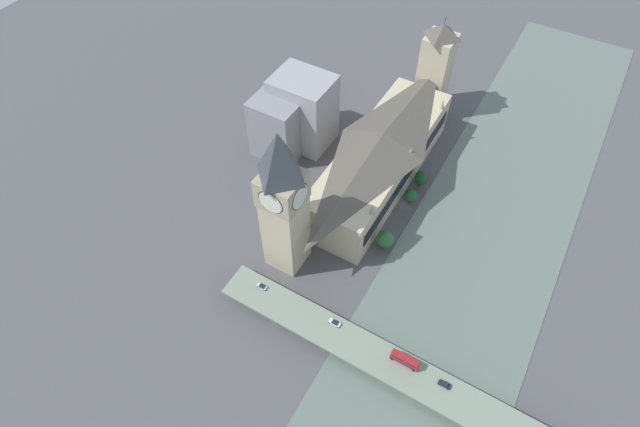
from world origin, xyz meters
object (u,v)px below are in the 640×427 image
object	(u,v)px
parliament_hall	(381,157)
car_northbound_tail	(335,323)
clock_tower	(283,201)
road_bridge	(419,380)
car_southbound_mid	(262,286)
victoria_tower	(435,70)
double_decker_bus_lead	(405,360)
car_southbound_lead	(444,384)

from	to	relation	value
parliament_hall	car_northbound_tail	distance (m)	80.00
clock_tower	car_northbound_tail	xyz separation A→B (m)	(-32.49, 18.43, -31.18)
road_bridge	car_southbound_mid	size ratio (longest dim) A/B	39.32
victoria_tower	car_northbound_tail	bearing A→B (deg)	98.30
road_bridge	parliament_hall	bearing A→B (deg)	-55.66
road_bridge	double_decker_bus_lead	world-z (taller)	double_decker_bus_lead
victoria_tower	clock_tower	bearing A→B (deg)	83.82
victoria_tower	car_northbound_tail	world-z (taller)	victoria_tower
car_southbound_mid	clock_tower	bearing A→B (deg)	-88.37
double_decker_bus_lead	car_northbound_tail	size ratio (longest dim) A/B	2.29
car_southbound_lead	car_southbound_mid	world-z (taller)	car_southbound_lead
parliament_hall	car_northbound_tail	xyz separation A→B (m)	(-19.74, 76.99, -9.13)
clock_tower	road_bridge	bearing A→B (deg)	162.08
clock_tower	car_southbound_lead	xyz separation A→B (m)	(-75.88, 19.41, -31.12)
clock_tower	double_decker_bus_lead	xyz separation A→B (m)	(-60.68, 19.15, -29.29)
double_decker_bus_lead	car_northbound_tail	xyz separation A→B (m)	(28.19, -0.72, -1.90)
parliament_hall	double_decker_bus_lead	xyz separation A→B (m)	(-47.93, 77.71, -7.23)
car_southbound_lead	road_bridge	bearing A→B (deg)	16.95
clock_tower	double_decker_bus_lead	distance (m)	70.05
road_bridge	car_northbound_tail	world-z (taller)	car_northbound_tail
clock_tower	parliament_hall	bearing A→B (deg)	-102.28
double_decker_bus_lead	car_southbound_mid	bearing A→B (deg)	0.24
car_northbound_tail	car_southbound_lead	bearing A→B (deg)	178.71
double_decker_bus_lead	car_southbound_mid	world-z (taller)	double_decker_bus_lead
parliament_hall	clock_tower	distance (m)	63.86
victoria_tower	road_bridge	xyz separation A→B (m)	(-55.02, 139.11, -20.90)
victoria_tower	double_decker_bus_lead	xyz separation A→B (m)	(-47.98, 136.36, -17.40)
car_northbound_tail	victoria_tower	bearing A→B (deg)	-81.70
victoria_tower	car_southbound_lead	bearing A→B (deg)	114.82
parliament_hall	car_southbound_mid	size ratio (longest dim) A/B	23.44
clock_tower	road_bridge	world-z (taller)	clock_tower
double_decker_bus_lead	car_southbound_lead	size ratio (longest dim) A/B	2.41
car_southbound_mid	parliament_hall	bearing A→B (deg)	-98.89
double_decker_bus_lead	clock_tower	bearing A→B (deg)	-17.51
parliament_hall	car_southbound_mid	bearing A→B (deg)	81.11
clock_tower	double_decker_bus_lead	bearing A→B (deg)	162.49
victoria_tower	car_southbound_mid	distance (m)	138.50
clock_tower	car_southbound_lead	world-z (taller)	clock_tower
clock_tower	double_decker_bus_lead	world-z (taller)	clock_tower
car_northbound_tail	clock_tower	bearing A→B (deg)	-29.57
road_bridge	car_northbound_tail	bearing A→B (deg)	-5.61
parliament_hall	car_southbound_mid	distance (m)	79.43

